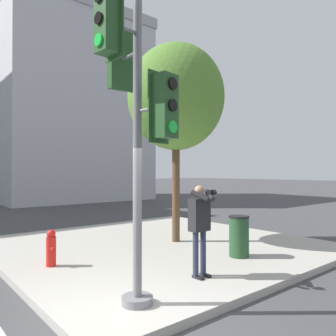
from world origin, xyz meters
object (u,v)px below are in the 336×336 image
at_px(traffic_signal_pole, 132,101).
at_px(fire_hydrant, 51,248).
at_px(person_photographer, 200,222).
at_px(trash_bin, 239,236).
at_px(street_tree, 176,98).

xyz_separation_m(traffic_signal_pole, fire_hydrant, (-0.18, 2.83, -2.68)).
distance_m(traffic_signal_pole, person_photographer, 2.68).
xyz_separation_m(fire_hydrant, trash_bin, (3.69, -2.04, 0.10)).
distance_m(street_tree, trash_bin, 4.28).
height_order(fire_hydrant, trash_bin, trash_bin).
distance_m(traffic_signal_pole, trash_bin, 4.43).
bearing_deg(trash_bin, street_tree, 90.96).
height_order(person_photographer, trash_bin, person_photographer).
bearing_deg(person_photographer, street_tree, 57.21).
bearing_deg(fire_hydrant, traffic_signal_pole, -86.29).
bearing_deg(fire_hydrant, person_photographer, -52.59).
relative_size(person_photographer, street_tree, 0.31).
xyz_separation_m(person_photographer, trash_bin, (1.77, 0.47, -0.56)).
height_order(street_tree, trash_bin, street_tree).
height_order(person_photographer, street_tree, street_tree).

